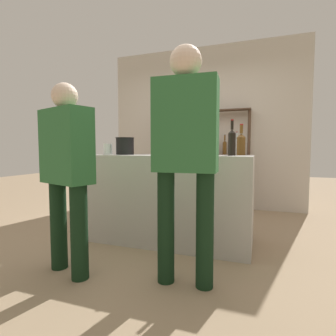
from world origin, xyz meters
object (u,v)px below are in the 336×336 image
Objects in this scene: cork_jar at (108,149)px; server_behind_counter at (197,150)px; counter_bottle_0 at (201,142)px; counter_bottle_3 at (232,142)px; ice_bucket at (125,146)px; counter_bottle_2 at (241,143)px; customer_left at (67,166)px; customer_right at (185,147)px; counter_bottle_1 at (202,140)px.

server_behind_counter is at bearing 52.27° from cork_jar.
counter_bottle_0 is 0.21× the size of server_behind_counter.
server_behind_counter reaches higher than cork_jar.
counter_bottle_0 is at bearing 162.79° from counter_bottle_3.
ice_bucket is at bearing -37.04° from server_behind_counter.
counter_bottle_2 is 0.21× the size of customer_left.
customer_right is at bearing -41.19° from ice_bucket.
customer_left reaches higher than cork_jar.
customer_left is (-1.28, -1.16, -0.19)m from counter_bottle_2.
cork_jar is 1.37m from customer_right.
counter_bottle_0 is 1.01× the size of counter_bottle_3.
counter_bottle_3 is (0.27, 0.17, -0.01)m from counter_bottle_1.
cork_jar is (-0.18, -0.07, -0.04)m from ice_bucket.
server_behind_counter reaches higher than customer_left.
cork_jar is at bearing -178.36° from counter_bottle_3.
counter_bottle_3 is 1.64× the size of ice_bucket.
counter_bottle_3 reaches higher than ice_bucket.
counter_bottle_0 is 0.28m from counter_bottle_1.
customer_right reaches higher than counter_bottle_0.
cork_jar is (-1.47, -0.26, -0.06)m from counter_bottle_2.
customer_right reaches higher than counter_bottle_1.
counter_bottle_2 is 0.23m from counter_bottle_3.
customer_right is (-0.33, -1.02, -0.05)m from counter_bottle_2.
ice_bucket is (-1.21, 0.03, -0.04)m from counter_bottle_3.
counter_bottle_1 reaches higher than counter_bottle_3.
ice_bucket is 0.12× the size of customer_right.
server_behind_counter is at bearing 1.37° from customer_left.
counter_bottle_1 is at bearing -1.57° from customer_right.
counter_bottle_1 is 0.96m from ice_bucket.
counter_bottle_2 is at bearing 10.07° from cork_jar.
counter_bottle_2 is 1.30m from ice_bucket.
counter_bottle_3 is (-0.07, -0.22, 0.01)m from counter_bottle_2.
counter_bottle_2 is 0.19× the size of customer_right.
ice_bucket is at bearing 178.37° from counter_bottle_3.
counter_bottle_2 is at bearing -28.57° from customer_left.
counter_bottle_2 is 1.49m from cork_jar.
cork_jar is (-1.39, -0.04, -0.08)m from counter_bottle_3.
ice_bucket is 0.99m from customer_left.
counter_bottle_1 is at bearing -76.19° from counter_bottle_0.
counter_bottle_1 is 1.13m from cork_jar.
customer_right is at bearing -62.43° from customer_left.
counter_bottle_3 is 0.84m from customer_right.
counter_bottle_2 is at bearing -20.64° from customer_right.
ice_bucket is at bearing 45.86° from customer_right.
cork_jar is at bearing 53.27° from customer_right.
counter_bottle_1 is at bearing -6.53° from cork_jar.
customer_right is at bearing -84.82° from counter_bottle_0.
customer_left reaches higher than ice_bucket.
ice_bucket is 0.13× the size of server_behind_counter.
counter_bottle_1 is 1.22m from server_behind_counter.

